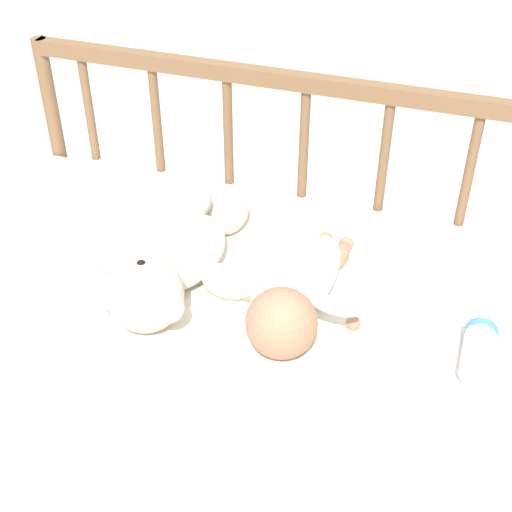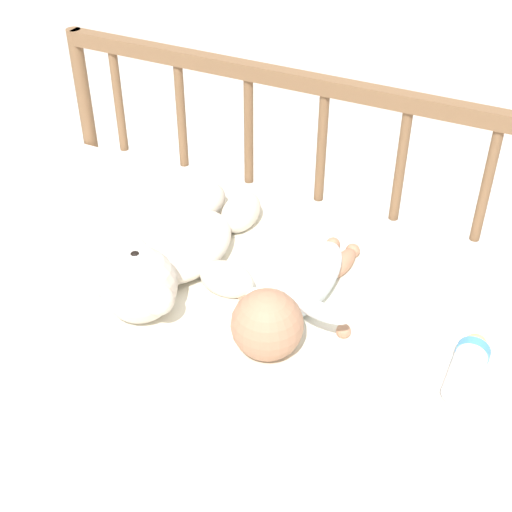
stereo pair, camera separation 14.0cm
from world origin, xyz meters
The scene contains 7 objects.
ground_plane centered at (0.00, 0.00, 0.00)m, with size 12.00×12.00×0.00m, color silver.
crib_mattress centered at (0.00, 0.00, 0.27)m, with size 1.35×0.61×0.53m.
crib_rail centered at (0.00, 0.33, 0.60)m, with size 1.35×0.04×0.84m.
blanket centered at (-0.04, -0.01, 0.54)m, with size 0.80×0.56×0.01m.
teddy_bear centered at (-0.15, -0.06, 0.59)m, with size 0.35×0.48×0.15m.
baby centered at (0.11, -0.08, 0.59)m, with size 0.25×0.41×0.13m.
baby_bottle centered at (0.44, -0.08, 0.56)m, with size 0.06×0.15×0.06m.
Camera 1 is at (0.36, -1.05, 1.44)m, focal length 50.00 mm.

